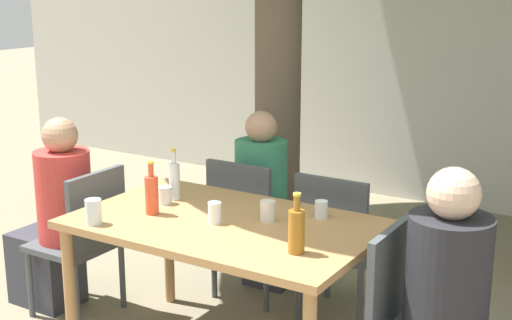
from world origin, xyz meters
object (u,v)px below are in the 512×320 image
patio_chair_2 (248,221)px  amber_bottle_2 (297,230)px  drinking_glass_4 (165,195)px  patio_chair_1 (411,317)px  person_seated_0 (56,225)px  person_seated_2 (268,209)px  patio_chair_3 (338,240)px  patio_chair_0 (84,235)px  drinking_glass_1 (268,211)px  drinking_glass_3 (93,212)px  water_bottle_1 (174,180)px  dining_table_front (225,236)px  drinking_glass_2 (321,209)px  drinking_glass_0 (215,213)px  soda_bottle_0 (152,194)px

patio_chair_2 → amber_bottle_2: (0.82, -0.89, 0.37)m
drinking_glass_4 → patio_chair_1: bearing=-2.6°
person_seated_0 → person_seated_2: (0.92, 0.94, -0.01)m
patio_chair_1 → patio_chair_3: size_ratio=1.00×
patio_chair_1 → patio_chair_3: 0.98m
person_seated_2 → drinking_glass_4: size_ratio=12.32×
patio_chair_0 → drinking_glass_1: (1.18, 0.11, 0.32)m
patio_chair_1 → drinking_glass_1: 0.87m
patio_chair_1 → drinking_glass_1: bearing=82.1°
drinking_glass_3 → drinking_glass_4: 0.45m
person_seated_2 → water_bottle_1: 0.88m
dining_table_front → drinking_glass_4: drinking_glass_4 is taller
drinking_glass_3 → person_seated_0: bearing=151.5°
drinking_glass_2 → drinking_glass_1: bearing=-137.8°
patio_chair_2 → water_bottle_1: size_ratio=3.16×
water_bottle_1 → drinking_glass_0: (0.42, -0.21, -0.06)m
dining_table_front → water_bottle_1: size_ratio=5.33×
patio_chair_3 → drinking_glass_1: bearing=78.7°
patio_chair_0 → patio_chair_2: bearing=135.6°
patio_chair_3 → drinking_glass_2: bearing=102.2°
drinking_glass_1 → water_bottle_1: bearing=176.0°
patio_chair_0 → amber_bottle_2: size_ratio=3.26×
amber_bottle_2 → drinking_glass_1: (-0.33, 0.30, -0.05)m
drinking_glass_2 → patio_chair_0: bearing=-167.8°
person_seated_0 → drinking_glass_3: bearing=61.5°
patio_chair_2 → water_bottle_1: water_bottle_1 is taller
patio_chair_2 → patio_chair_0: bearing=45.6°
patio_chair_2 → drinking_glass_1: size_ratio=8.61×
patio_chair_0 → drinking_glass_2: 1.45m
dining_table_front → patio_chair_1: 1.01m
patio_chair_0 → person_seated_0: 0.24m
person_seated_0 → water_bottle_1: (0.79, 0.15, 0.36)m
patio_chair_3 → drinking_glass_3: bearing=52.7°
drinking_glass_2 → person_seated_0: bearing=-169.5°
amber_bottle_2 → drinking_glass_1: size_ratio=2.64×
patio_chair_2 → patio_chair_3: bearing=-180.0°
soda_bottle_0 → drinking_glass_3: (-0.14, -0.28, -0.05)m
patio_chair_2 → person_seated_2: person_seated_2 is taller
person_seated_2 → soda_bottle_0: bearing=85.8°
patio_chair_3 → drinking_glass_0: (-0.32, -0.76, 0.32)m
soda_bottle_0 → amber_bottle_2: soda_bottle_0 is taller
drinking_glass_3 → water_bottle_1: bearing=80.9°
patio_chair_3 → person_seated_0: bearing=24.7°
patio_chair_0 → patio_chair_3: same height
person_seated_2 → amber_bottle_2: (0.82, -1.13, 0.36)m
dining_table_front → drinking_glass_2: drinking_glass_2 is taller
person_seated_0 → drinking_glass_2: 1.67m
drinking_glass_1 → drinking_glass_2: bearing=42.2°
drinking_glass_0 → drinking_glass_3: (-0.50, -0.32, 0.01)m
amber_bottle_2 → drinking_glass_2: size_ratio=3.12×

